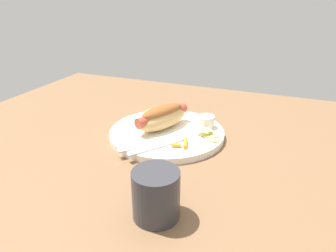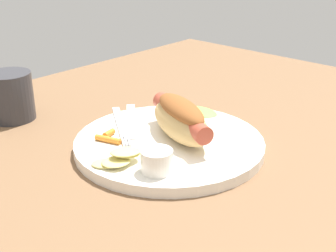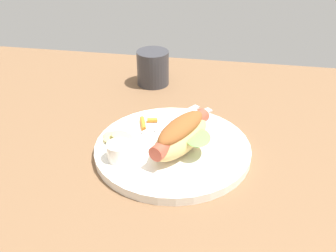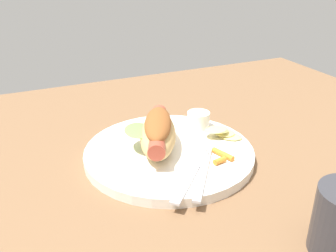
{
  "view_description": "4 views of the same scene",
  "coord_description": "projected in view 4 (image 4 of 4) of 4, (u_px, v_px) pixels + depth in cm",
  "views": [
    {
      "loc": [
        26.1,
        -64.43,
        34.14
      ],
      "look_at": [
        1.07,
        -1.29,
        3.74
      ],
      "focal_mm": 33.05,
      "sensor_mm": 36.0,
      "label": 1
    },
    {
      "loc": [
        46.83,
        42.87,
        30.97
      ],
      "look_at": [
        0.2,
        0.57,
        3.8
      ],
      "focal_mm": 49.46,
      "sensor_mm": 36.0,
      "label": 2
    },
    {
      "loc": [
        -9.49,
        60.33,
        43.27
      ],
      "look_at": [
        0.65,
        1.78,
        6.46
      ],
      "focal_mm": 42.92,
      "sensor_mm": 36.0,
      "label": 3
    },
    {
      "loc": [
        -22.87,
        -50.28,
        32.19
      ],
      "look_at": [
        -0.43,
        0.08,
        6.18
      ],
      "focal_mm": 40.3,
      "sensor_mm": 36.0,
      "label": 4
    }
  ],
  "objects": [
    {
      "name": "chips_pile",
      "position": [
        222.0,
        132.0,
        0.67
      ],
      "size": [
        7.35,
        6.05,
        1.95
      ],
      "color": "#DED073",
      "rests_on": "plate"
    },
    {
      "name": "hot_dog",
      "position": [
        158.0,
        132.0,
        0.62
      ],
      "size": [
        11.54,
        16.04,
        6.0
      ],
      "rotation": [
        0.0,
        0.0,
        1.14
      ],
      "color": "tan",
      "rests_on": "plate"
    },
    {
      "name": "knife",
      "position": [
        190.0,
        176.0,
        0.56
      ],
      "size": [
        10.9,
        11.37,
        0.36
      ],
      "primitive_type": "cube",
      "rotation": [
        0.0,
        0.0,
        0.81
      ],
      "color": "silver",
      "rests_on": "plate"
    },
    {
      "name": "fork",
      "position": [
        203.0,
        173.0,
        0.56
      ],
      "size": [
        10.01,
        13.27,
        0.4
      ],
      "rotation": [
        0.0,
        0.0,
        0.95
      ],
      "color": "silver",
      "rests_on": "plate"
    },
    {
      "name": "ground_plane",
      "position": [
        171.0,
        163.0,
        0.64
      ],
      "size": [
        120.0,
        90.0,
        1.8
      ],
      "primitive_type": "cube",
      "color": "brown"
    },
    {
      "name": "sauce_ramekin",
      "position": [
        198.0,
        120.0,
        0.71
      ],
      "size": [
        4.23,
        4.23,
        3.05
      ],
      "primitive_type": "cylinder",
      "color": "white",
      "rests_on": "plate"
    },
    {
      "name": "plate",
      "position": [
        170.0,
        153.0,
        0.64
      ],
      "size": [
        28.52,
        28.52,
        1.6
      ],
      "primitive_type": "cylinder",
      "color": "white",
      "rests_on": "ground_plane"
    },
    {
      "name": "carrot_garnish",
      "position": [
        222.0,
        156.0,
        0.6
      ],
      "size": [
        3.74,
        4.36,
        0.93
      ],
      "color": "orange",
      "rests_on": "plate"
    }
  ]
}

